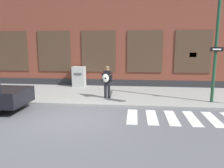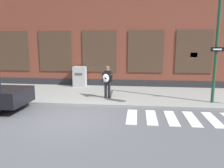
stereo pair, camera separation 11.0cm
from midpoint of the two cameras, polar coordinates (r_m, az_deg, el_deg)
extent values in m
plane|color=#56565B|center=(9.03, -10.27, -8.82)|extent=(160.00, 160.00, 0.00)
cube|color=gray|center=(12.99, -4.83, -2.58)|extent=(28.00, 4.91, 0.11)
cube|color=brown|center=(17.06, -1.96, 10.92)|extent=(28.00, 4.00, 6.28)
cube|color=#28282B|center=(15.30, -3.03, 0.22)|extent=(28.00, 0.04, 0.55)
cube|color=#473323|center=(17.26, -24.21, 7.84)|extent=(2.34, 0.06, 2.77)
cube|color=black|center=(17.25, -24.22, 7.83)|extent=(2.22, 0.03, 2.65)
cube|color=#473323|center=(15.89, -14.40, 8.28)|extent=(2.34, 0.06, 2.77)
cube|color=black|center=(15.88, -14.41, 8.28)|extent=(2.22, 0.03, 2.65)
cube|color=#473323|center=(15.06, -3.12, 8.49)|extent=(2.34, 0.06, 2.77)
cube|color=black|center=(15.05, -3.13, 8.49)|extent=(2.22, 0.03, 2.65)
cube|color=#473323|center=(14.86, 8.96, 8.36)|extent=(2.34, 0.06, 2.77)
cube|color=black|center=(14.85, 8.96, 8.36)|extent=(2.22, 0.03, 2.65)
cube|color=#473323|center=(15.30, 20.83, 7.88)|extent=(2.34, 0.06, 2.77)
cube|color=black|center=(15.29, 20.84, 7.87)|extent=(2.22, 0.03, 2.65)
cube|color=yellow|center=(15.28, 20.80, 7.13)|extent=(0.44, 0.02, 0.30)
cube|color=silver|center=(9.14, 5.54, -8.43)|extent=(0.42, 1.90, 0.01)
cube|color=silver|center=(9.16, 10.58, -8.51)|extent=(0.42, 1.90, 0.01)
cube|color=silver|center=(9.25, 15.57, -8.53)|extent=(0.42, 1.90, 0.01)
cube|color=silver|center=(9.41, 20.42, -8.49)|extent=(0.42, 1.90, 0.01)
cube|color=silver|center=(9.63, 25.07, -8.39)|extent=(0.42, 1.90, 0.01)
cube|color=silver|center=(10.78, -20.24, -2.11)|extent=(0.06, 0.24, 0.12)
cube|color=silver|center=(9.81, -23.30, -3.48)|extent=(0.06, 0.24, 0.12)
cylinder|color=black|center=(11.57, -23.50, -3.59)|extent=(0.66, 0.25, 0.66)
cylinder|color=black|center=(11.66, -0.49, -1.49)|extent=(0.15, 0.15, 0.89)
cylinder|color=black|center=(11.64, -1.38, -1.51)|extent=(0.15, 0.15, 0.89)
cube|color=black|center=(11.54, -0.94, 2.03)|extent=(0.40, 0.26, 0.55)
sphere|color=#9E7051|center=(11.49, -0.95, 3.93)|extent=(0.22, 0.22, 0.22)
cylinder|color=olive|center=(11.48, -0.95, 4.23)|extent=(0.27, 0.28, 0.02)
cylinder|color=olive|center=(11.48, -0.95, 4.48)|extent=(0.18, 0.18, 0.09)
cylinder|color=black|center=(11.44, 0.24, 1.76)|extent=(0.14, 0.52, 0.39)
cylinder|color=black|center=(11.45, -2.16, 1.76)|extent=(0.14, 0.52, 0.39)
ellipsoid|color=silver|center=(11.37, -1.38, 1.56)|extent=(0.37, 0.16, 0.44)
cylinder|color=black|center=(11.31, -1.39, 1.51)|extent=(0.09, 0.02, 0.09)
cylinder|color=brown|center=(11.32, -0.07, 2.44)|extent=(0.47, 0.08, 0.34)
cylinder|color=#1E472D|center=(11.63, 25.89, 8.71)|extent=(0.15, 0.15, 5.42)
cube|color=black|center=(11.53, 26.05, 8.14)|extent=(0.60, 0.06, 0.20)
cube|color=white|center=(11.51, 26.09, 8.14)|extent=(0.40, 0.03, 0.07)
cube|color=#ADADA8|center=(15.08, -8.21, 1.96)|extent=(0.85, 0.62, 1.36)
cube|color=#4C4C4C|center=(14.74, -8.55, 2.57)|extent=(0.51, 0.02, 0.16)
camera|label=1|loc=(0.05, -89.70, 0.05)|focal=35.00mm
camera|label=2|loc=(0.05, 90.30, -0.05)|focal=35.00mm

